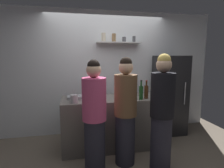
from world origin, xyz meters
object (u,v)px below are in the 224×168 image
object	(u,v)px
baking_pan	(77,97)
person_blonde	(162,114)
wine_bottle_amber_glass	(146,91)
person_pink_top	(94,118)
water_bottle_plastic	(134,88)
person_brown_jacket	(125,113)
wine_bottle_green_glass	(141,92)
utensil_holder	(74,99)
refrigerator	(170,95)

from	to	relation	value
baking_pan	person_blonde	size ratio (longest dim) A/B	0.20
wine_bottle_amber_glass	person_blonde	world-z (taller)	person_blonde
wine_bottle_amber_glass	person_pink_top	size ratio (longest dim) A/B	0.20
water_bottle_plastic	person_blonde	bearing A→B (deg)	-87.59
wine_bottle_amber_glass	person_brown_jacket	distance (m)	0.71
water_bottle_plastic	person_brown_jacket	world-z (taller)	person_brown_jacket
baking_pan	water_bottle_plastic	bearing A→B (deg)	10.00
wine_bottle_green_glass	water_bottle_plastic	bearing A→B (deg)	85.06
water_bottle_plastic	wine_bottle_green_glass	bearing A→B (deg)	-94.94
utensil_holder	water_bottle_plastic	world-z (taller)	water_bottle_plastic
refrigerator	wine_bottle_green_glass	bearing A→B (deg)	-145.72
person_blonde	utensil_holder	bearing A→B (deg)	92.37
refrigerator	person_pink_top	bearing A→B (deg)	-149.04
baking_pan	utensil_holder	xyz separation A→B (m)	(-0.06, -0.28, 0.04)
refrigerator	utensil_holder	xyz separation A→B (m)	(-2.02, -0.59, 0.14)
refrigerator	person_brown_jacket	world-z (taller)	refrigerator
water_bottle_plastic	wine_bottle_amber_glass	bearing A→B (deg)	-79.57
refrigerator	baking_pan	bearing A→B (deg)	-171.12
water_bottle_plastic	person_blonde	world-z (taller)	person_blonde
utensil_holder	person_blonde	bearing A→B (deg)	-27.06
utensil_holder	person_pink_top	size ratio (longest dim) A/B	0.13
utensil_holder	person_pink_top	xyz separation A→B (m)	(0.27, -0.46, -0.18)
baking_pan	wine_bottle_amber_glass	world-z (taller)	wine_bottle_amber_glass
wine_bottle_amber_glass	person_blonde	xyz separation A→B (m)	(-0.03, -0.68, -0.20)
wine_bottle_green_glass	water_bottle_plastic	world-z (taller)	wine_bottle_green_glass
baking_pan	wine_bottle_amber_glass	bearing A→B (deg)	-10.98
wine_bottle_green_glass	water_bottle_plastic	size ratio (longest dim) A/B	1.30
refrigerator	wine_bottle_green_glass	xyz separation A→B (m)	(-0.89, -0.60, 0.21)
refrigerator	utensil_holder	distance (m)	2.11
water_bottle_plastic	baking_pan	bearing A→B (deg)	-170.00
person_pink_top	person_blonde	xyz separation A→B (m)	(0.95, -0.17, 0.04)
utensil_holder	wine_bottle_green_glass	distance (m)	1.14
utensil_holder	wine_bottle_green_glass	world-z (taller)	wine_bottle_green_glass
refrigerator	wine_bottle_amber_glass	world-z (taller)	refrigerator
baking_pan	wine_bottle_green_glass	bearing A→B (deg)	-15.40
baking_pan	person_brown_jacket	size ratio (longest dim) A/B	0.21
person_brown_jacket	refrigerator	bearing A→B (deg)	-10.56
wine_bottle_amber_glass	wine_bottle_green_glass	distance (m)	0.14
water_bottle_plastic	person_brown_jacket	size ratio (longest dim) A/B	0.16
wine_bottle_amber_glass	person_brown_jacket	bearing A→B (deg)	-139.22
refrigerator	person_brown_jacket	size ratio (longest dim) A/B	1.01
refrigerator	utensil_holder	size ratio (longest dim) A/B	7.67
wine_bottle_green_glass	person_brown_jacket	distance (m)	0.58
water_bottle_plastic	person_pink_top	xyz separation A→B (m)	(-0.90, -0.94, -0.23)
refrigerator	person_pink_top	world-z (taller)	refrigerator
baking_pan	wine_bottle_amber_glass	distance (m)	1.23
refrigerator	water_bottle_plastic	bearing A→B (deg)	-172.62
person_brown_jacket	person_pink_top	size ratio (longest dim) A/B	1.02
baking_pan	wine_bottle_green_glass	distance (m)	1.12
baking_pan	water_bottle_plastic	size ratio (longest dim) A/B	1.31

